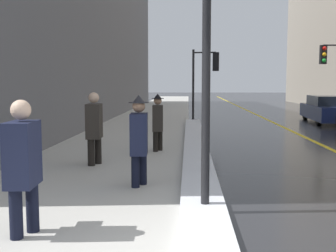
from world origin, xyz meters
TOP-DOWN VIEW (x-y plane):
  - sidewalk_slab at (-2.00, 15.00)m, footprint 4.00×80.00m
  - road_centre_stripe at (4.00, 15.00)m, footprint 0.16×80.00m
  - snow_bank_curb at (0.20, 7.17)m, footprint 0.65×17.64m
  - building_facade_left at (-7.00, 20.00)m, footprint 6.00×36.00m
  - lamp_post at (0.23, 2.02)m, footprint 0.28×0.28m
  - traffic_light_near at (0.91, 16.90)m, footprint 1.31×0.34m
  - traffic_light_far at (6.84, 16.86)m, footprint 1.31×0.42m
  - pedestrian_with_shoulder_bag at (-2.00, 1.01)m, footprint 0.35×0.76m
  - pedestrian_in_glasses at (-0.90, 3.52)m, footprint 0.35×0.52m
  - pedestrian_trailing at (-2.13, 5.44)m, footprint 0.34×0.55m
  - pedestrian_in_fedora at (-0.84, 7.45)m, footprint 0.34×0.50m
  - parked_car_navy at (6.67, 16.38)m, footprint 2.17×4.98m

SIDE VIEW (x-z plane):
  - road_centre_stripe at x=4.00m, z-range 0.00..0.00m
  - sidewalk_slab at x=-2.00m, z-range 0.00..0.01m
  - snow_bank_curb at x=0.20m, z-range 0.00..0.14m
  - parked_car_navy at x=6.67m, z-range -0.02..1.24m
  - pedestrian_in_fedora at x=-0.84m, z-range 0.07..1.65m
  - pedestrian_in_glasses at x=-0.90m, z-range 0.08..1.73m
  - pedestrian_trailing at x=-2.13m, z-range 0.09..1.74m
  - pedestrian_with_shoulder_bag at x=-2.00m, z-range 0.09..1.75m
  - traffic_light_near at x=0.91m, z-range 0.77..4.26m
  - traffic_light_far at x=6.84m, z-range 0.85..4.66m
  - lamp_post at x=0.23m, z-range 0.48..5.26m
  - building_facade_left at x=-7.00m, z-range 0.00..12.89m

